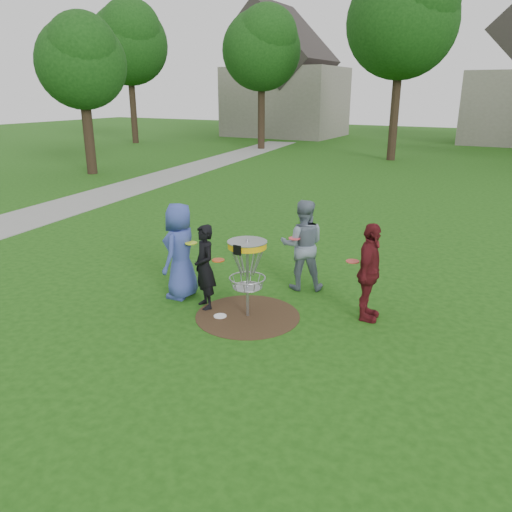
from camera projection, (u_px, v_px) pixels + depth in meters
The scene contains 11 objects.
ground at pixel (248, 316), 8.59m from camera, with size 100.00×100.00×0.00m, color #19470F.
dirt_patch at pixel (248, 316), 8.58m from camera, with size 1.80×1.80×0.01m, color #47331E.
concrete_path at pixel (128, 188), 19.79m from camera, with size 2.20×40.00×0.02m, color #9E9E99.
player_blue at pixel (180, 251), 9.13m from camera, with size 0.87×0.57×1.79m, color #374798.
player_black at pixel (205, 267), 8.70m from camera, with size 0.55×0.36×1.52m, color black.
player_grey at pixel (303, 245), 9.54m from camera, with size 0.85×0.67×1.76m, color slate.
player_maroon at pixel (369, 272), 8.23m from camera, with size 0.98×0.41×1.67m, color #5C151A.
disc_on_grass at pixel (220, 316), 8.55m from camera, with size 0.22×0.22×0.02m, color white.
disc_golf_basket at pixel (247, 260), 8.26m from camera, with size 0.66×0.67×1.38m.
held_discs at pixel (263, 250), 8.72m from camera, with size 3.02×1.60×0.18m.
tree_row at pixel (470, 35), 23.64m from camera, with size 51.20×17.42×9.90m.
Camera 1 is at (3.87, -6.80, 3.69)m, focal length 35.00 mm.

